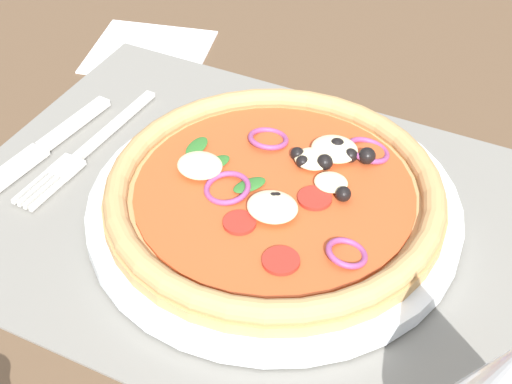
{
  "coord_description": "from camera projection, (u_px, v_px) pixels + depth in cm",
  "views": [
    {
      "loc": [
        -20.24,
        39.73,
        42.21
      ],
      "look_at": [
        -0.56,
        0.0,
        2.81
      ],
      "focal_mm": 54.21,
      "sensor_mm": 36.0,
      "label": 1
    }
  ],
  "objects": [
    {
      "name": "napkin",
      "position": [
        149.0,
        51.0,
        0.8
      ],
      "size": [
        14.18,
        13.32,
        0.36
      ],
      "primitive_type": "cube",
      "rotation": [
        0.0,
        0.0,
        0.25
      ],
      "color": "white",
      "rests_on": "ground_plane"
    },
    {
      "name": "plate",
      "position": [
        274.0,
        209.0,
        0.6
      ],
      "size": [
        29.12,
        29.12,
        1.41
      ],
      "primitive_type": "cylinder",
      "color": "white",
      "rests_on": "placemat"
    },
    {
      "name": "pizza",
      "position": [
        275.0,
        191.0,
        0.59
      ],
      "size": [
        26.36,
        26.36,
        2.68
      ],
      "color": "tan",
      "rests_on": "plate"
    },
    {
      "name": "ground_plane",
      "position": [
        250.0,
        227.0,
        0.62
      ],
      "size": [
        190.0,
        140.0,
        2.4
      ],
      "primitive_type": "cube",
      "color": "brown"
    },
    {
      "name": "fork",
      "position": [
        84.0,
        152.0,
        0.67
      ],
      "size": [
        2.47,
        18.05,
        0.44
      ],
      "rotation": [
        0.0,
        0.0,
        1.52
      ],
      "color": "silver",
      "rests_on": "placemat"
    },
    {
      "name": "knife",
      "position": [
        26.0,
        160.0,
        0.66
      ],
      "size": [
        3.66,
        20.06,
        0.62
      ],
      "rotation": [
        0.0,
        0.0,
        1.47
      ],
      "color": "silver",
      "rests_on": "placemat"
    },
    {
      "name": "placemat",
      "position": [
        250.0,
        215.0,
        0.61
      ],
      "size": [
        47.09,
        35.25,
        0.4
      ],
      "primitive_type": "cube",
      "color": "slate",
      "rests_on": "ground_plane"
    }
  ]
}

